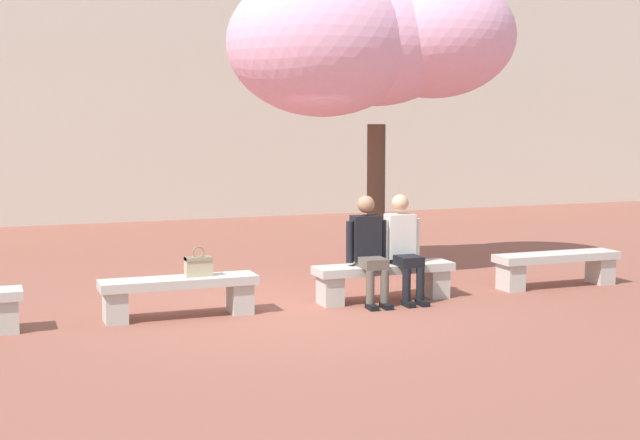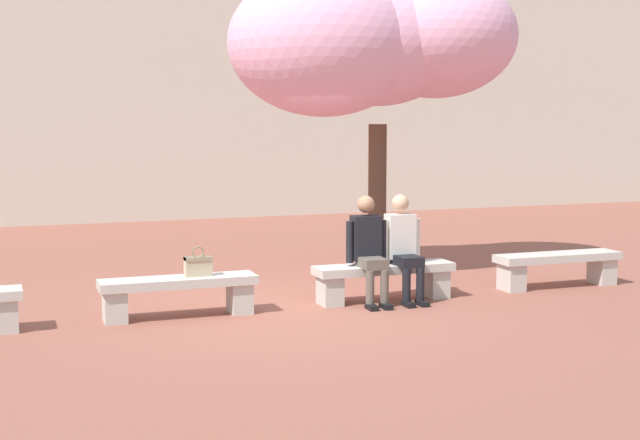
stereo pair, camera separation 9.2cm
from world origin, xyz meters
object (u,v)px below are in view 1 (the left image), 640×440
handbag (199,265)px  cherry_tree_main (373,42)px  person_seated_left (368,246)px  person_seated_right (403,244)px  stone_bench_near_west (179,291)px  stone_bench_center (384,276)px  stone_bench_near_east (557,264)px

handbag → cherry_tree_main: 4.36m
person_seated_left → person_seated_right: 0.46m
handbag → cherry_tree_main: size_ratio=0.08×
handbag → cherry_tree_main: (2.95, 1.76, 2.69)m
stone_bench_near_west → handbag: (0.23, 0.01, 0.28)m
stone_bench_center → person_seated_left: bearing=-167.2°
stone_bench_center → stone_bench_near_east: size_ratio=1.00×
stone_bench_near_west → person_seated_left: bearing=-1.3°
stone_bench_center → person_seated_left: person_seated_left is taller
handbag → person_seated_right: bearing=-1.5°
handbag → cherry_tree_main: cherry_tree_main is taller
handbag → person_seated_left: bearing=-1.9°
person_seated_right → handbag: person_seated_right is taller
person_seated_left → handbag: 2.06m
stone_bench_center → person_seated_right: person_seated_right is taller
cherry_tree_main → stone_bench_near_east: bearing=-43.7°
person_seated_left → handbag: (-2.06, 0.07, -0.12)m
person_seated_right → handbag: bearing=178.5°
handbag → stone_bench_center: bearing=-0.3°
person_seated_left → stone_bench_center: bearing=12.8°
stone_bench_near_west → stone_bench_near_east: same height
stone_bench_near_east → cherry_tree_main: 3.93m
person_seated_right → handbag: size_ratio=3.81×
person_seated_right → handbag: (-2.52, 0.07, -0.12)m
stone_bench_center → person_seated_left: (-0.23, -0.05, 0.40)m
stone_bench_center → stone_bench_near_east: (2.52, 0.00, 0.00)m
stone_bench_near_east → cherry_tree_main: bearing=136.3°
person_seated_left → person_seated_right: bearing=-0.0°
person_seated_left → stone_bench_near_east: bearing=1.1°
person_seated_right → stone_bench_near_west: bearing=178.9°
person_seated_left → cherry_tree_main: bearing=64.1°
person_seated_left → person_seated_right: (0.46, -0.00, 0.00)m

